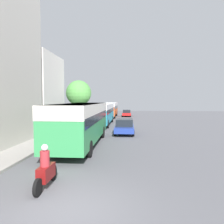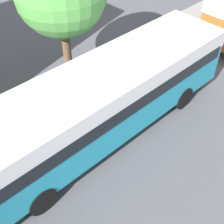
% 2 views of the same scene
% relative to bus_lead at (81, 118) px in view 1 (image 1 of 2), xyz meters
% --- Properties ---
extents(ground_plane, '(120.00, 120.00, 0.00)m').
position_rel_bus_lead_xyz_m(ground_plane, '(1.67, -9.59, -2.03)').
color(ground_plane, '#515156').
extents(building_far_terrace, '(6.12, 6.65, 8.35)m').
position_rel_bus_lead_xyz_m(building_far_terrace, '(-7.59, 7.52, 2.14)').
color(building_far_terrace, silver).
rests_on(building_far_terrace, ground_plane).
extents(bus_lead, '(2.66, 10.73, 3.13)m').
position_rel_bus_lead_xyz_m(bus_lead, '(0.00, 0.00, 0.00)').
color(bus_lead, '#2D8447').
rests_on(bus_lead, ground_plane).
extents(bus_following, '(2.66, 11.45, 2.85)m').
position_rel_bus_lead_xyz_m(bus_following, '(-0.18, 13.39, -0.16)').
color(bus_following, teal).
rests_on(bus_following, ground_plane).
extents(bus_third_in_line, '(2.52, 10.73, 2.82)m').
position_rel_bus_lead_xyz_m(bus_third_in_line, '(-0.14, 26.56, -0.18)').
color(bus_third_in_line, '#EA5B23').
rests_on(bus_third_in_line, ground_plane).
extents(motorcycle_behind_lead, '(0.38, 2.24, 1.73)m').
position_rel_bus_lead_xyz_m(motorcycle_behind_lead, '(0.32, -7.91, -1.35)').
color(motorcycle_behind_lead, maroon).
rests_on(motorcycle_behind_lead, ground_plane).
extents(car_crossing, '(1.79, 4.09, 1.36)m').
position_rel_bus_lead_xyz_m(car_crossing, '(3.11, 28.26, -1.31)').
color(car_crossing, red).
rests_on(car_crossing, ground_plane).
extents(car_far_curb, '(1.92, 4.13, 1.52)m').
position_rel_bus_lead_xyz_m(car_far_curb, '(3.11, 5.54, -1.25)').
color(car_far_curb, navy).
rests_on(car_far_curb, ground_plane).
extents(pedestrian_near_curb, '(0.39, 0.39, 1.83)m').
position_rel_bus_lead_xyz_m(pedestrian_near_curb, '(-2.99, 24.43, -0.95)').
color(pedestrian_near_curb, '#232838').
rests_on(pedestrian_near_curb, sidewalk).
extents(street_tree, '(3.56, 3.56, 5.99)m').
position_rel_bus_lead_xyz_m(street_tree, '(-3.54, 14.47, 2.31)').
color(street_tree, brown).
rests_on(street_tree, sidewalk).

